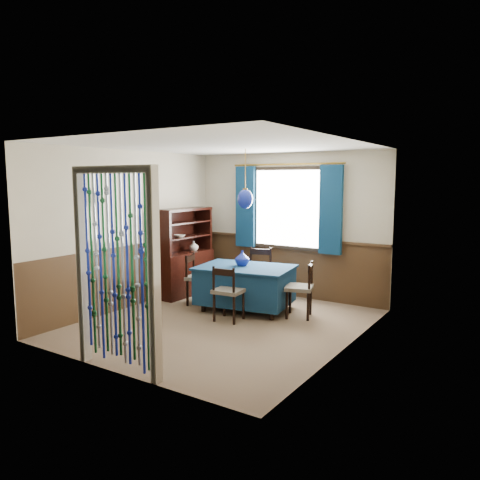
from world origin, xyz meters
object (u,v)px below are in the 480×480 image
Objects in this scene: sideboard at (184,264)px; vase_sideboard at (194,245)px; bowl_shelf at (180,236)px; chair_right at (301,288)px; chair_left at (198,278)px; dining_table at (245,284)px; vase_table at (242,259)px; chair_near at (228,291)px; chair_far at (258,272)px; pendant_lamp at (245,199)px.

sideboard is 0.38m from vase_sideboard.
sideboard reaches higher than bowl_shelf.
chair_left is at bearing 79.77° from chair_right.
dining_table is 0.41m from vase_table.
sideboard is (-1.45, 0.26, 0.14)m from dining_table.
bowl_shelf is (-1.30, 0.04, 0.28)m from vase_table.
chair_left is 0.91m from vase_sideboard.
chair_near is at bearing 114.73° from chair_right.
dining_table is 1.81× the size of chair_far.
vase_sideboard is at bearing 90.00° from bowl_shelf.
chair_far is (-0.17, 0.68, 0.06)m from dining_table.
chair_left is (-0.94, 0.50, 0.01)m from chair_near.
vase_table is (-0.08, 0.04, -0.95)m from pendant_lamp.
vase_table is (0.09, -0.64, 0.33)m from chair_far.
sideboard reaches higher than chair_right.
vase_sideboard reaches higher than chair_right.
chair_right is at bearing -2.28° from dining_table.
vase_sideboard is at bearing 162.17° from vase_table.
bowl_shelf is at bearing 148.53° from chair_near.
vase_sideboard is at bearing 161.60° from pendant_lamp.
sideboard is at bearing 4.82° from chair_far.
chair_far is 1.05m from chair_left.
chair_left is at bearing -46.70° from vase_sideboard.
bowl_shelf is (-0.55, 0.20, 0.64)m from chair_left.
chair_right is 2.36m from sideboard.
bowl_shelf is (-2.29, -0.04, 0.64)m from chair_right.
bowl_shelf is at bearing 176.79° from pendant_lamp.
pendant_lamp is (0.17, -0.68, 1.28)m from chair_far.
vase_sideboard reaches higher than chair_left.
chair_left is at bearing 145.65° from chair_near.
vase_sideboard is (-1.39, 0.46, 0.46)m from dining_table.
pendant_lamp is at bearing -18.40° from vase_sideboard.
bowl_shelf is at bearing 72.91° from chair_right.
chair_near is 0.78m from vase_table.
chair_right is at bearing -2.60° from sideboard.
chair_right is at bearing 80.27° from chair_left.
dining_table is 1.34m from pendant_lamp.
pendant_lamp is at bearing -3.21° from bowl_shelf.
dining_table is at bearing 79.34° from chair_right.
chair_near is 1.79m from sideboard.
vase_sideboard reaches higher than chair_far.
bowl_shelf is at bearing 167.07° from dining_table.
sideboard is (-0.61, 0.38, 0.11)m from chair_left.
chair_near is at bearing -90.31° from dining_table.
chair_left is at bearing -31.35° from sideboard.
sideboard reaches higher than dining_table.
pendant_lamp is (1.45, -0.26, 1.20)m from sideboard.
chair_left is 0.92× the size of pendant_lamp.
chair_far reaches higher than chair_left.
chair_far is 1.46m from pendant_lamp.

